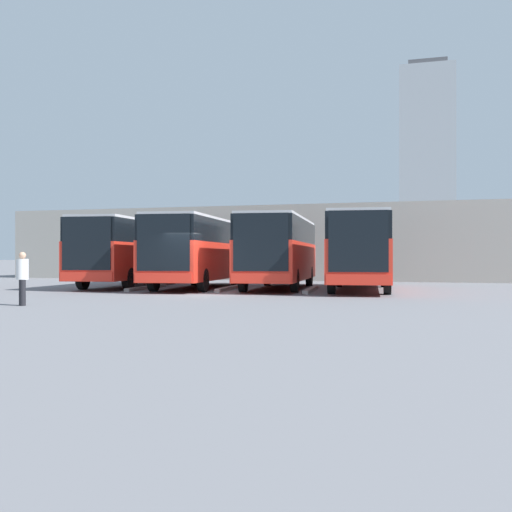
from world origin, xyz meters
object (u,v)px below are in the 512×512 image
bus_1 (279,249)px  pedestrian (22,277)px  bus_2 (198,250)px  bus_0 (360,249)px  bus_3 (132,250)px

bus_1 → pedestrian: bearing=62.3°
bus_2 → pedestrian: 12.20m
bus_1 → pedestrian: size_ratio=6.57×
bus_0 → bus_2: (7.85, 0.36, 0.00)m
bus_0 → bus_2: bearing=-4.4°
bus_3 → bus_1: bearing=173.8°
bus_1 → pedestrian: 13.73m
bus_3 → pedestrian: bearing=96.3°
bus_0 → pedestrian: size_ratio=6.57×
bus_0 → bus_1: (3.92, -0.33, 0.00)m
bus_0 → pedestrian: bus_0 is taller
bus_0 → bus_1: bearing=-11.9°
bus_3 → bus_2: bearing=164.6°
bus_2 → pedestrian: bus_2 is taller
bus_2 → bus_3: same height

